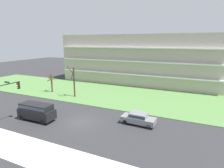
{
  "coord_description": "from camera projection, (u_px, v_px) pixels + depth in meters",
  "views": [
    {
      "loc": [
        13.64,
        -19.54,
        10.61
      ],
      "look_at": [
        1.87,
        6.0,
        4.18
      ],
      "focal_mm": 29.98,
      "sensor_mm": 36.0,
      "label": 1
    }
  ],
  "objects": [
    {
      "name": "traffic_signal_mast",
      "position": [
        3.0,
        97.0,
        22.95
      ],
      "size": [
        0.9,
        4.19,
        5.77
      ],
      "color": "black",
      "rests_on": "ground"
    },
    {
      "name": "van_black_center_left",
      "position": [
        36.0,
        110.0,
        25.52
      ],
      "size": [
        5.24,
        2.11,
        2.36
      ],
      "rotation": [
        0.0,
        0.0,
        0.02
      ],
      "color": "black",
      "rests_on": "ground"
    },
    {
      "name": "tree_left",
      "position": [
        74.0,
        81.0,
        35.85
      ],
      "size": [
        1.89,
        1.62,
        6.09
      ],
      "color": "#423023",
      "rests_on": "ground"
    },
    {
      "name": "sedan_gray_near_left",
      "position": [
        138.0,
        118.0,
        24.28
      ],
      "size": [
        4.44,
        1.91,
        1.57
      ],
      "rotation": [
        0.0,
        0.0,
        3.12
      ],
      "color": "slate",
      "rests_on": "ground"
    },
    {
      "name": "tree_far_left",
      "position": [
        51.0,
        82.0,
        39.45
      ],
      "size": [
        1.88,
        1.98,
        4.65
      ],
      "color": "#4C3828",
      "rests_on": "ground"
    },
    {
      "name": "grass_lawn_strip",
      "position": [
        120.0,
        95.0,
        37.62
      ],
      "size": [
        80.0,
        16.0,
        0.08
      ],
      "primitive_type": "cube",
      "color": "#547F42",
      "rests_on": "ground"
    },
    {
      "name": "apartment_building",
      "position": [
        141.0,
        59.0,
        48.59
      ],
      "size": [
        40.22,
        12.8,
        12.26
      ],
      "color": "#B2A899",
      "rests_on": "ground"
    },
    {
      "name": "ground",
      "position": [
        81.0,
        122.0,
        25.23
      ],
      "size": [
        160.0,
        160.0,
        0.0
      ],
      "primitive_type": "plane",
      "color": "#2D2D30"
    },
    {
      "name": "sidewalk_curb_near",
      "position": [
        34.0,
        153.0,
        18.13
      ],
      "size": [
        80.0,
        4.0,
        0.15
      ],
      "primitive_type": "cube",
      "color": "#BCB7AD",
      "rests_on": "ground"
    }
  ]
}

